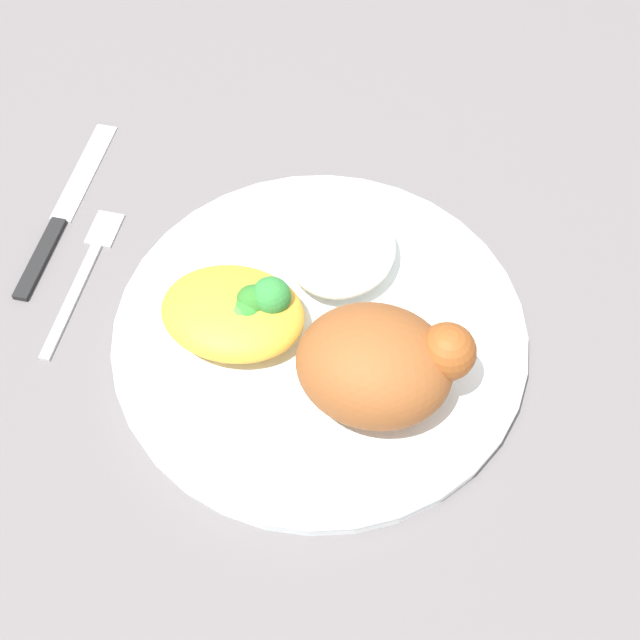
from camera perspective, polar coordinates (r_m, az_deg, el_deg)
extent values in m
plane|color=#635E5F|center=(0.64, 0.00, -1.27)|extent=(2.00, 2.00, 0.00)
cylinder|color=white|center=(0.63, 0.00, -0.99)|extent=(0.30, 0.30, 0.01)
torus|color=white|center=(0.63, 0.00, -0.71)|extent=(0.30, 0.30, 0.01)
ellipsoid|color=brown|center=(0.57, 3.58, -2.99)|extent=(0.10, 0.09, 0.07)
sphere|color=#964C1D|center=(0.57, 8.34, -2.08)|extent=(0.04, 0.04, 0.04)
ellipsoid|color=white|center=(0.65, 1.08, 4.81)|extent=(0.08, 0.09, 0.03)
ellipsoid|color=gold|center=(0.62, -5.76, 0.47)|extent=(0.10, 0.08, 0.03)
sphere|color=#317929|center=(0.61, -4.42, 1.19)|extent=(0.03, 0.03, 0.03)
sphere|color=#328838|center=(0.61, -3.15, 1.82)|extent=(0.03, 0.03, 0.03)
sphere|color=#338D2E|center=(0.61, -4.78, 0.53)|extent=(0.02, 0.02, 0.02)
sphere|color=#4C8F38|center=(0.61, -5.19, 0.32)|extent=(0.02, 0.02, 0.02)
cube|color=silver|center=(0.68, -16.03, 1.43)|extent=(0.01, 0.11, 0.01)
cube|color=silver|center=(0.72, -14.00, 5.87)|extent=(0.02, 0.03, 0.00)
cube|color=black|center=(0.71, -17.98, 4.01)|extent=(0.01, 0.08, 0.01)
cube|color=silver|center=(0.76, -15.24, 9.44)|extent=(0.02, 0.11, 0.00)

